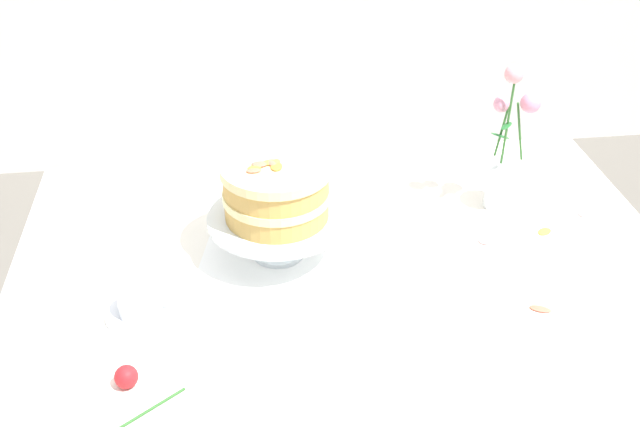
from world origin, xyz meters
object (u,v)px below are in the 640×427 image
Objects in this scene: teacup at (140,305)px; dining_table at (349,306)px; flower_vase at (505,161)px; cake_stand at (277,222)px; fallen_rose at (127,378)px; layer_cake at (276,190)px.

dining_table is at bearing 11.47° from teacup.
cake_stand is at bearing -166.05° from flower_vase.
fallen_rose reaches higher than dining_table.
layer_cake is 0.35m from teacup.
flower_vase is (0.39, 0.21, 0.21)m from dining_table.
teacup is at bearing -149.61° from cake_stand.
cake_stand is at bearing 18.93° from layer_cake.
fallen_rose is (-0.29, -0.35, -0.14)m from layer_cake.
cake_stand is 2.14× the size of teacup.
layer_cake reaches higher than cake_stand.
dining_table is 11.54× the size of fallen_rose.
cake_stand is 0.33m from teacup.
flower_vase is 2.95× the size of fallen_rose.
teacup reaches higher than fallen_rose.
teacup is (-0.28, -0.16, -0.06)m from cake_stand.
flower_vase is at bearing 13.95° from cake_stand.
teacup is (-0.81, -0.29, -0.10)m from flower_vase.
flower_vase is 2.63× the size of teacup.
fallen_rose is at bearing -147.29° from dining_table.
flower_vase reaches higher than dining_table.
dining_table is at bearing -28.70° from layer_cake.
dining_table is 3.92× the size of flower_vase.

